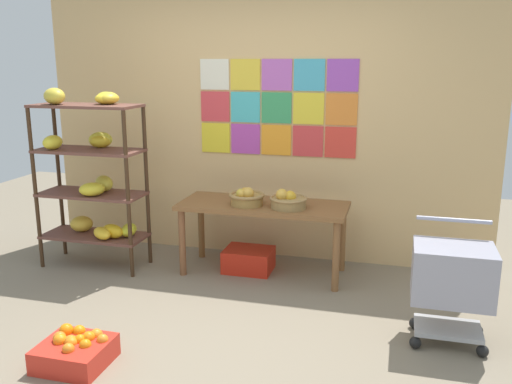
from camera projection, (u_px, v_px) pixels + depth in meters
ground at (196, 338)px, 3.78m from camera, size 9.53×9.53×0.00m
back_wall_with_art at (262, 122)px, 5.15m from camera, size 4.32×0.07×2.62m
banana_shelf_unit at (93, 167)px, 4.92m from camera, size 0.96×0.49×1.64m
display_table at (263, 213)px, 4.82m from camera, size 1.48×0.60×0.65m
fruit_basket_centre at (246, 197)px, 4.74m from camera, size 0.31×0.31×0.17m
fruit_basket_back_left at (288, 201)px, 4.64m from camera, size 0.32×0.32×0.17m
produce_crate_under_table at (249, 260)px, 4.97m from camera, size 0.43×0.33×0.21m
orange_crate_foreground at (75, 351)px, 3.44m from camera, size 0.42×0.39×0.21m
shopping_cart at (452, 277)px, 3.62m from camera, size 0.52×0.43×0.82m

